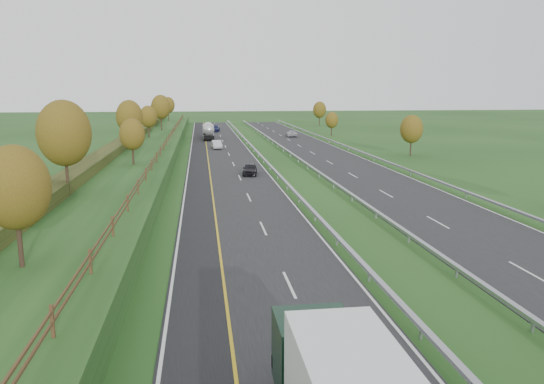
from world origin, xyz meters
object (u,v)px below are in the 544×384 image
Objects in this scene: car_dark_near at (250,169)px; car_oncoming at (291,134)px; car_silver_mid at (217,144)px; road_tanker at (208,130)px; car_small_far at (215,128)px.

car_dark_near reaches higher than car_oncoming.
car_oncoming is at bearing 82.86° from car_dark_near.
car_silver_mid is at bearing 103.76° from car_dark_near.
road_tanker reaches higher than car_silver_mid.
car_small_far is at bearing 83.76° from car_silver_mid.
car_small_far is (-2.28, 70.77, 0.08)m from car_dark_near.
car_dark_near is at bearing -89.23° from car_silver_mid.
car_small_far is 23.90m from car_oncoming.
car_oncoming is at bearing 47.61° from car_silver_mid.
car_small_far is 1.15× the size of car_oncoming.
car_silver_mid reaches higher than car_oncoming.
road_tanker reaches higher than car_dark_near.
car_small_far reaches higher than car_oncoming.
road_tanker is at bearing 102.76° from car_dark_near.
road_tanker is 2.64× the size of car_dark_near.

